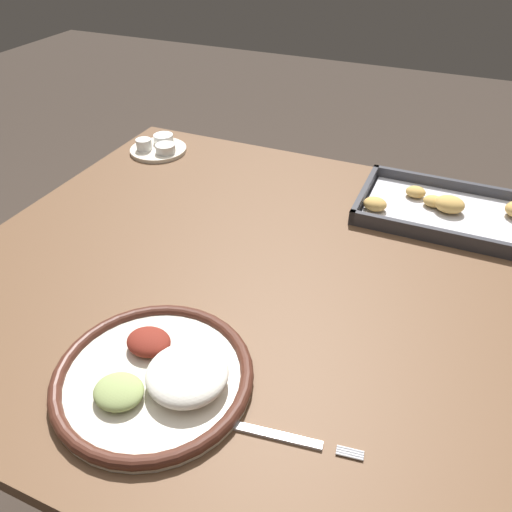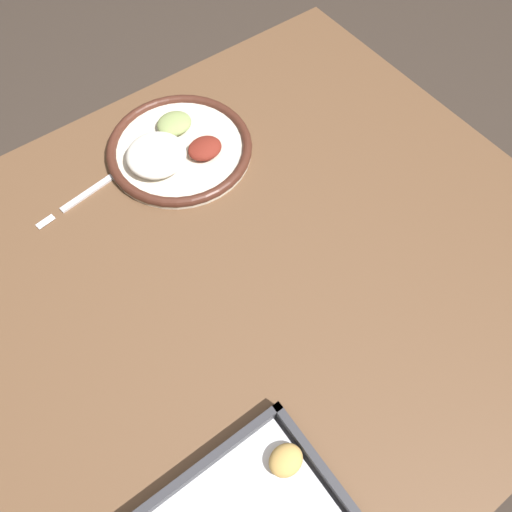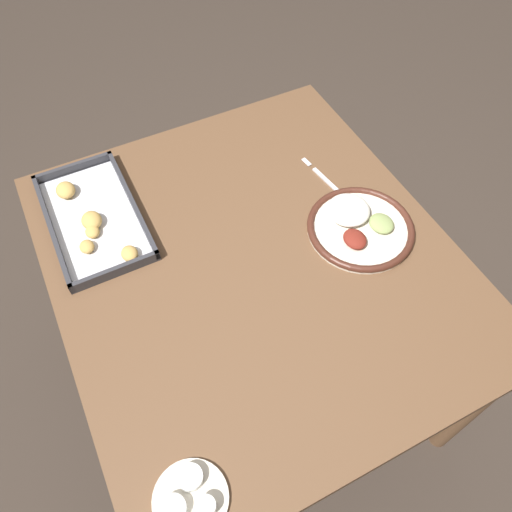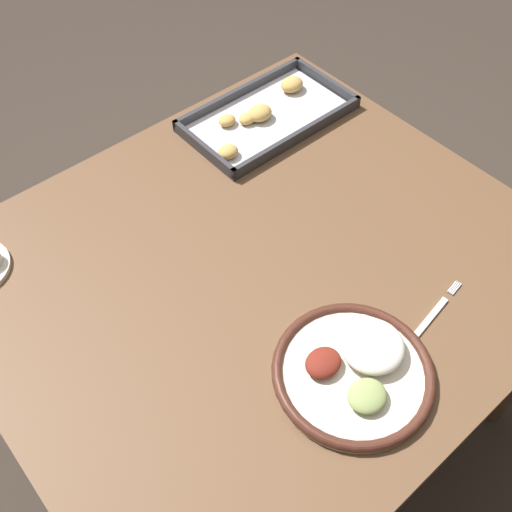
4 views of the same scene
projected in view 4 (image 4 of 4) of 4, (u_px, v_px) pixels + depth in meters
ground_plane at (259, 410)px, 1.81m from camera, size 8.00×8.00×0.00m
dining_table at (261, 289)px, 1.31m from camera, size 1.15×1.02×0.73m
dinner_plate at (356, 369)px, 1.07m from camera, size 0.29×0.29×0.05m
fork at (429, 319)px, 1.15m from camera, size 0.21×0.04×0.00m
baking_tray at (266, 115)px, 1.52m from camera, size 0.42×0.24×0.04m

